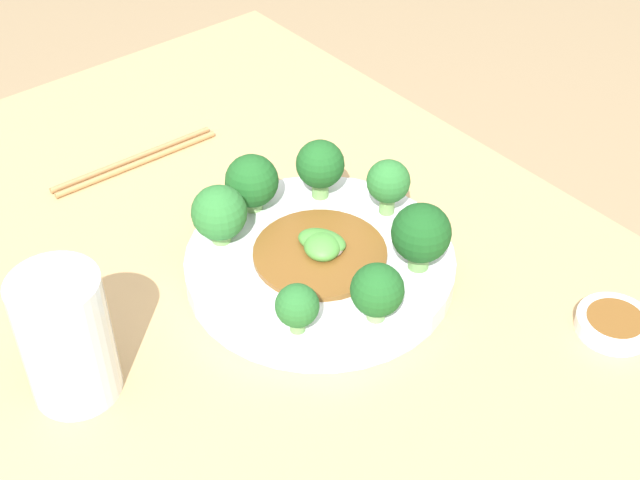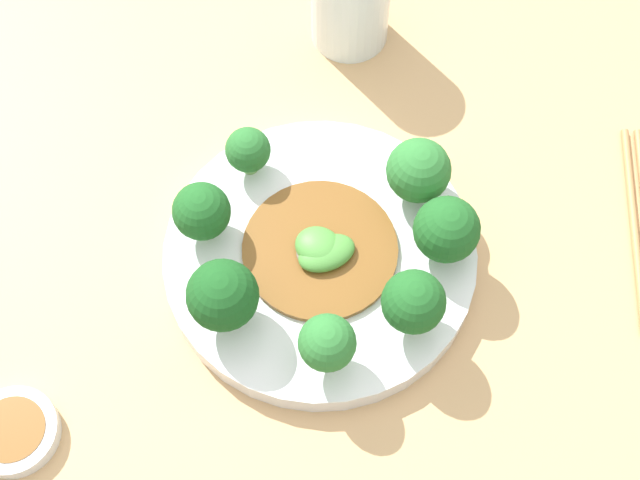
{
  "view_description": "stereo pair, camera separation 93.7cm",
  "coord_description": "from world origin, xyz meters",
  "px_view_note": "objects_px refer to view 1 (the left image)",
  "views": [
    {
      "loc": [
        0.49,
        -0.38,
        1.37
      ],
      "look_at": [
        -0.02,
        0.05,
        0.81
      ],
      "focal_mm": 50.0,
      "sensor_mm": 36.0,
      "label": 1
    },
    {
      "loc": [
        -0.04,
        0.39,
        1.47
      ],
      "look_at": [
        -0.02,
        0.05,
        0.81
      ],
      "focal_mm": 50.0,
      "sensor_mm": 36.0,
      "label": 2
    }
  ],
  "objects_px": {
    "broccoli_southeast": "(297,306)",
    "broccoli_southwest": "(219,213)",
    "broccoli_north": "(388,183)",
    "plate": "(320,264)",
    "broccoli_northwest": "(320,165)",
    "broccoli_northeast": "(421,234)",
    "sauce_dish": "(614,323)",
    "chopsticks": "(137,160)",
    "broccoli_west": "(252,181)",
    "stirfry_center": "(321,249)",
    "drinking_glass": "(66,338)",
    "broccoli_east": "(377,291)"
  },
  "relations": [
    {
      "from": "broccoli_west",
      "to": "sauce_dish",
      "type": "xyz_separation_m",
      "value": [
        0.34,
        0.17,
        -0.05
      ]
    },
    {
      "from": "broccoli_southeast",
      "to": "broccoli_northwest",
      "type": "bearing_deg",
      "value": 134.95
    },
    {
      "from": "plate",
      "to": "broccoli_east",
      "type": "relative_size",
      "value": 4.56
    },
    {
      "from": "broccoli_southwest",
      "to": "broccoli_west",
      "type": "bearing_deg",
      "value": 111.99
    },
    {
      "from": "broccoli_north",
      "to": "drinking_glass",
      "type": "distance_m",
      "value": 0.36
    },
    {
      "from": "broccoli_north",
      "to": "stirfry_center",
      "type": "relative_size",
      "value": 0.47
    },
    {
      "from": "broccoli_west",
      "to": "broccoli_east",
      "type": "bearing_deg",
      "value": -2.46
    },
    {
      "from": "plate",
      "to": "sauce_dish",
      "type": "height_order",
      "value": "plate"
    },
    {
      "from": "broccoli_northeast",
      "to": "sauce_dish",
      "type": "distance_m",
      "value": 0.2
    },
    {
      "from": "broccoli_north",
      "to": "stirfry_center",
      "type": "xyz_separation_m",
      "value": [
        0.01,
        -0.1,
        -0.03
      ]
    },
    {
      "from": "drinking_glass",
      "to": "broccoli_west",
      "type": "bearing_deg",
      "value": 108.72
    },
    {
      "from": "broccoli_southeast",
      "to": "broccoli_northeast",
      "type": "bearing_deg",
      "value": 87.13
    },
    {
      "from": "drinking_glass",
      "to": "chopsticks",
      "type": "distance_m",
      "value": 0.35
    },
    {
      "from": "broccoli_east",
      "to": "broccoli_northeast",
      "type": "bearing_deg",
      "value": 108.13
    },
    {
      "from": "broccoli_west",
      "to": "broccoli_southwest",
      "type": "relative_size",
      "value": 1.0
    },
    {
      "from": "plate",
      "to": "broccoli_north",
      "type": "height_order",
      "value": "broccoli_north"
    },
    {
      "from": "plate",
      "to": "stirfry_center",
      "type": "height_order",
      "value": "stirfry_center"
    },
    {
      "from": "broccoli_northwest",
      "to": "broccoli_east",
      "type": "height_order",
      "value": "broccoli_northwest"
    },
    {
      "from": "broccoli_northeast",
      "to": "drinking_glass",
      "type": "height_order",
      "value": "drinking_glass"
    },
    {
      "from": "broccoli_southeast",
      "to": "sauce_dish",
      "type": "relative_size",
      "value": 0.7
    },
    {
      "from": "broccoli_southeast",
      "to": "broccoli_southwest",
      "type": "height_order",
      "value": "broccoli_southwest"
    },
    {
      "from": "broccoli_southwest",
      "to": "chopsticks",
      "type": "bearing_deg",
      "value": 175.03
    },
    {
      "from": "broccoli_north",
      "to": "broccoli_southwest",
      "type": "relative_size",
      "value": 0.98
    },
    {
      "from": "stirfry_center",
      "to": "broccoli_east",
      "type": "bearing_deg",
      "value": -9.7
    },
    {
      "from": "broccoli_southeast",
      "to": "drinking_glass",
      "type": "bearing_deg",
      "value": -115.23
    },
    {
      "from": "broccoli_north",
      "to": "stirfry_center",
      "type": "height_order",
      "value": "broccoli_north"
    },
    {
      "from": "broccoli_southwest",
      "to": "chopsticks",
      "type": "height_order",
      "value": "broccoli_southwest"
    },
    {
      "from": "broccoli_northeast",
      "to": "broccoli_north",
      "type": "relative_size",
      "value": 1.15
    },
    {
      "from": "broccoli_west",
      "to": "chopsticks",
      "type": "height_order",
      "value": "broccoli_west"
    },
    {
      "from": "broccoli_west",
      "to": "stirfry_center",
      "type": "distance_m",
      "value": 0.11
    },
    {
      "from": "broccoli_west",
      "to": "sauce_dish",
      "type": "relative_size",
      "value": 0.89
    },
    {
      "from": "broccoli_northeast",
      "to": "chopsticks",
      "type": "relative_size",
      "value": 0.35
    },
    {
      "from": "broccoli_northeast",
      "to": "broccoli_east",
      "type": "bearing_deg",
      "value": -71.87
    },
    {
      "from": "broccoli_west",
      "to": "broccoli_north",
      "type": "distance_m",
      "value": 0.14
    },
    {
      "from": "plate",
      "to": "broccoli_north",
      "type": "relative_size",
      "value": 4.31
    },
    {
      "from": "broccoli_west",
      "to": "broccoli_southwest",
      "type": "bearing_deg",
      "value": -68.01
    },
    {
      "from": "sauce_dish",
      "to": "broccoli_west",
      "type": "bearing_deg",
      "value": -153.46
    },
    {
      "from": "broccoli_north",
      "to": "broccoli_southeast",
      "type": "distance_m",
      "value": 0.2
    },
    {
      "from": "broccoli_north",
      "to": "broccoli_southwest",
      "type": "distance_m",
      "value": 0.18
    },
    {
      "from": "broccoli_northeast",
      "to": "sauce_dish",
      "type": "bearing_deg",
      "value": 31.52
    },
    {
      "from": "drinking_glass",
      "to": "sauce_dish",
      "type": "height_order",
      "value": "drinking_glass"
    },
    {
      "from": "stirfry_center",
      "to": "broccoli_southeast",
      "type": "bearing_deg",
      "value": -50.84
    },
    {
      "from": "broccoli_northwest",
      "to": "broccoli_southwest",
      "type": "height_order",
      "value": "broccoli_northwest"
    },
    {
      "from": "broccoli_north",
      "to": "broccoli_southeast",
      "type": "bearing_deg",
      "value": -66.93
    },
    {
      "from": "plate",
      "to": "chopsticks",
      "type": "relative_size",
      "value": 1.3
    },
    {
      "from": "broccoli_northwest",
      "to": "broccoli_west",
      "type": "bearing_deg",
      "value": -112.25
    },
    {
      "from": "broccoli_southwest",
      "to": "drinking_glass",
      "type": "height_order",
      "value": "drinking_glass"
    },
    {
      "from": "broccoli_north",
      "to": "chopsticks",
      "type": "relative_size",
      "value": 0.3
    },
    {
      "from": "plate",
      "to": "broccoli_northwest",
      "type": "height_order",
      "value": "broccoli_northwest"
    },
    {
      "from": "drinking_glass",
      "to": "plate",
      "type": "bearing_deg",
      "value": 86.0
    }
  ]
}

